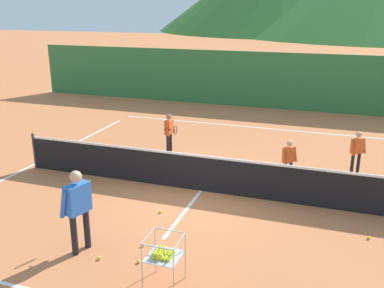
{
  "coord_description": "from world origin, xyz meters",
  "views": [
    {
      "loc": [
        3.07,
        -9.71,
        4.57
      ],
      "look_at": [
        -0.35,
        0.31,
        1.14
      ],
      "focal_mm": 40.16,
      "sensor_mm": 36.0,
      "label": 1
    }
  ],
  "objects_px": {
    "tennis_net": "(201,173)",
    "student_1": "(289,157)",
    "tennis_ball_5": "(90,180)",
    "tennis_ball_4": "(143,245)",
    "ball_cart": "(163,254)",
    "tennis_ball_9": "(139,261)",
    "tennis_ball_11": "(160,212)",
    "student_0": "(169,129)",
    "tennis_ball_8": "(369,238)",
    "student_2": "(357,149)",
    "tennis_ball_6": "(178,253)",
    "instructor": "(78,204)",
    "tennis_ball_0": "(99,258)"
  },
  "relations": [
    {
      "from": "student_0",
      "to": "tennis_ball_11",
      "type": "distance_m",
      "value": 4.39
    },
    {
      "from": "student_0",
      "to": "student_2",
      "type": "bearing_deg",
      "value": -0.26
    },
    {
      "from": "tennis_ball_4",
      "to": "tennis_ball_11",
      "type": "xyz_separation_m",
      "value": [
        -0.23,
        1.45,
        0.0
      ]
    },
    {
      "from": "tennis_ball_0",
      "to": "tennis_ball_5",
      "type": "relative_size",
      "value": 1.0
    },
    {
      "from": "tennis_net",
      "to": "student_1",
      "type": "distance_m",
      "value": 2.42
    },
    {
      "from": "ball_cart",
      "to": "tennis_ball_11",
      "type": "relative_size",
      "value": 13.22
    },
    {
      "from": "tennis_ball_6",
      "to": "student_0",
      "type": "bearing_deg",
      "value": 113.26
    },
    {
      "from": "tennis_ball_0",
      "to": "tennis_ball_4",
      "type": "height_order",
      "value": "same"
    },
    {
      "from": "tennis_net",
      "to": "tennis_ball_8",
      "type": "distance_m",
      "value": 4.19
    },
    {
      "from": "tennis_ball_5",
      "to": "tennis_ball_11",
      "type": "distance_m",
      "value": 2.75
    },
    {
      "from": "instructor",
      "to": "tennis_net",
      "type": "bearing_deg",
      "value": 68.69
    },
    {
      "from": "student_1",
      "to": "tennis_ball_5",
      "type": "relative_size",
      "value": 17.53
    },
    {
      "from": "student_2",
      "to": "ball_cart",
      "type": "distance_m",
      "value": 7.24
    },
    {
      "from": "student_0",
      "to": "tennis_ball_8",
      "type": "xyz_separation_m",
      "value": [
        5.9,
        -3.78,
        -0.73
      ]
    },
    {
      "from": "student_0",
      "to": "tennis_ball_6",
      "type": "distance_m",
      "value": 6.11
    },
    {
      "from": "tennis_ball_9",
      "to": "tennis_ball_0",
      "type": "bearing_deg",
      "value": -169.73
    },
    {
      "from": "student_0",
      "to": "tennis_ball_6",
      "type": "bearing_deg",
      "value": -66.74
    },
    {
      "from": "tennis_ball_4",
      "to": "tennis_ball_9",
      "type": "bearing_deg",
      "value": -72.39
    },
    {
      "from": "instructor",
      "to": "ball_cart",
      "type": "relative_size",
      "value": 1.86
    },
    {
      "from": "student_0",
      "to": "tennis_ball_8",
      "type": "distance_m",
      "value": 7.04
    },
    {
      "from": "tennis_ball_5",
      "to": "tennis_ball_4",
      "type": "bearing_deg",
      "value": -42.71
    },
    {
      "from": "tennis_ball_8",
      "to": "tennis_ball_11",
      "type": "bearing_deg",
      "value": -176.0
    },
    {
      "from": "tennis_ball_5",
      "to": "tennis_ball_9",
      "type": "bearing_deg",
      "value": -46.49
    },
    {
      "from": "student_2",
      "to": "tennis_ball_5",
      "type": "distance_m",
      "value": 7.45
    },
    {
      "from": "tennis_ball_5",
      "to": "tennis_ball_11",
      "type": "relative_size",
      "value": 1.0
    },
    {
      "from": "ball_cart",
      "to": "tennis_ball_9",
      "type": "height_order",
      "value": "ball_cart"
    },
    {
      "from": "tennis_net",
      "to": "tennis_ball_6",
      "type": "distance_m",
      "value": 3.05
    },
    {
      "from": "student_0",
      "to": "tennis_ball_8",
      "type": "height_order",
      "value": "student_0"
    },
    {
      "from": "tennis_ball_0",
      "to": "tennis_ball_8",
      "type": "relative_size",
      "value": 1.0
    },
    {
      "from": "student_1",
      "to": "tennis_ball_4",
      "type": "height_order",
      "value": "student_1"
    },
    {
      "from": "student_1",
      "to": "tennis_ball_11",
      "type": "bearing_deg",
      "value": -132.27
    },
    {
      "from": "student_0",
      "to": "tennis_ball_8",
      "type": "bearing_deg",
      "value": -32.65
    },
    {
      "from": "student_2",
      "to": "tennis_ball_0",
      "type": "relative_size",
      "value": 18.2
    },
    {
      "from": "ball_cart",
      "to": "tennis_ball_8",
      "type": "relative_size",
      "value": 13.22
    },
    {
      "from": "tennis_ball_5",
      "to": "tennis_ball_6",
      "type": "bearing_deg",
      "value": -36.17
    },
    {
      "from": "student_2",
      "to": "tennis_ball_5",
      "type": "relative_size",
      "value": 18.2
    },
    {
      "from": "tennis_net",
      "to": "student_1",
      "type": "relative_size",
      "value": 8.64
    },
    {
      "from": "student_1",
      "to": "ball_cart",
      "type": "distance_m",
      "value": 5.42
    },
    {
      "from": "student_2",
      "to": "tennis_ball_0",
      "type": "height_order",
      "value": "student_2"
    },
    {
      "from": "tennis_net",
      "to": "student_0",
      "type": "height_order",
      "value": "student_0"
    },
    {
      "from": "tennis_ball_9",
      "to": "tennis_ball_11",
      "type": "xyz_separation_m",
      "value": [
        -0.41,
        1.99,
        0.0
      ]
    },
    {
      "from": "tennis_net",
      "to": "tennis_ball_0",
      "type": "bearing_deg",
      "value": -103.27
    },
    {
      "from": "student_2",
      "to": "tennis_ball_6",
      "type": "distance_m",
      "value": 6.48
    },
    {
      "from": "ball_cart",
      "to": "tennis_ball_4",
      "type": "relative_size",
      "value": 13.22
    },
    {
      "from": "student_2",
      "to": "tennis_ball_9",
      "type": "bearing_deg",
      "value": -122.56
    },
    {
      "from": "tennis_ball_0",
      "to": "tennis_ball_8",
      "type": "distance_m",
      "value": 5.43
    },
    {
      "from": "instructor",
      "to": "tennis_ball_11",
      "type": "xyz_separation_m",
      "value": [
        0.84,
        1.95,
        -0.97
      ]
    },
    {
      "from": "instructor",
      "to": "tennis_ball_6",
      "type": "xyz_separation_m",
      "value": [
        1.83,
        0.47,
        -0.97
      ]
    },
    {
      "from": "ball_cart",
      "to": "tennis_ball_5",
      "type": "relative_size",
      "value": 13.22
    },
    {
      "from": "student_1",
      "to": "tennis_ball_0",
      "type": "xyz_separation_m",
      "value": [
        -2.89,
        -4.92,
        -0.68
      ]
    }
  ]
}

